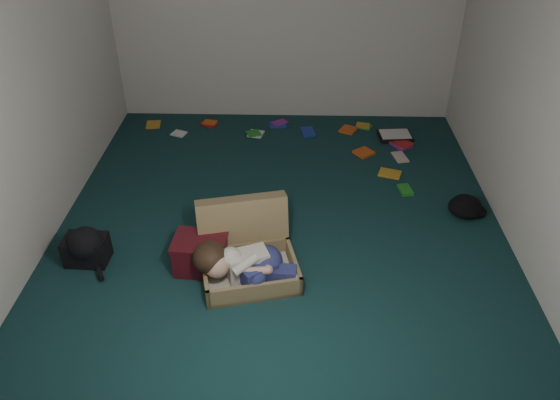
{
  "coord_description": "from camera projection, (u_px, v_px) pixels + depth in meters",
  "views": [
    {
      "loc": [
        0.11,
        -4.01,
        3.0
      ],
      "look_at": [
        0.0,
        -0.15,
        0.35
      ],
      "focal_mm": 35.0,
      "sensor_mm": 36.0,
      "label": 1
    }
  ],
  "objects": [
    {
      "name": "wall_back",
      "position": [
        286.0,
        9.0,
        6.12
      ],
      "size": [
        4.5,
        0.0,
        4.5
      ],
      "primitive_type": "plane",
      "rotation": [
        1.57,
        0.0,
        0.0
      ],
      "color": "silver",
      "rests_on": "ground"
    },
    {
      "name": "wall_left",
      "position": [
        28.0,
        86.0,
        4.31
      ],
      "size": [
        0.0,
        4.5,
        4.5
      ],
      "primitive_type": "plane",
      "rotation": [
        1.57,
        0.0,
        1.57
      ],
      "color": "silver",
      "rests_on": "ground"
    },
    {
      "name": "wall_right",
      "position": [
        539.0,
        92.0,
        4.22
      ],
      "size": [
        0.0,
        4.5,
        4.5
      ],
      "primitive_type": "plane",
      "rotation": [
        1.57,
        0.0,
        -1.57
      ],
      "color": "silver",
      "rests_on": "ground"
    },
    {
      "name": "backpack",
      "position": [
        86.0,
        249.0,
        4.49
      ],
      "size": [
        0.44,
        0.36,
        0.26
      ],
      "primitive_type": null,
      "rotation": [
        0.0,
        0.0,
        -0.04
      ],
      "color": "black",
      "rests_on": "floor"
    },
    {
      "name": "person",
      "position": [
        244.0,
        264.0,
        4.21
      ],
      "size": [
        0.83,
        0.41,
        0.34
      ],
      "rotation": [
        0.0,
        0.0,
        0.23
      ],
      "color": "beige",
      "rests_on": "suitcase"
    },
    {
      "name": "wall_front",
      "position": [
        267.0,
        292.0,
        2.41
      ],
      "size": [
        4.5,
        0.0,
        4.5
      ],
      "primitive_type": "plane",
      "rotation": [
        -1.57,
        0.0,
        0.0
      ],
      "color": "silver",
      "rests_on": "ground"
    },
    {
      "name": "maroon_bin",
      "position": [
        201.0,
        254.0,
        4.4
      ],
      "size": [
        0.45,
        0.37,
        0.29
      ],
      "rotation": [
        0.0,
        0.0,
        -0.08
      ],
      "color": "#420D14",
      "rests_on": "floor"
    },
    {
      "name": "floor",
      "position": [
        280.0,
        222.0,
        5.0
      ],
      "size": [
        4.5,
        4.5,
        0.0
      ],
      "primitive_type": "plane",
      "color": "#113133",
      "rests_on": "ground"
    },
    {
      "name": "book_scatter",
      "position": [
        315.0,
        141.0,
        6.28
      ],
      "size": [
        3.14,
        1.64,
        0.02
      ],
      "color": "gold",
      "rests_on": "floor"
    },
    {
      "name": "clothing_pile",
      "position": [
        464.0,
        209.0,
        5.07
      ],
      "size": [
        0.43,
        0.36,
        0.13
      ],
      "primitive_type": null,
      "rotation": [
        0.0,
        0.0,
        -0.05
      ],
      "color": "black",
      "rests_on": "floor"
    },
    {
      "name": "paper_tray",
      "position": [
        395.0,
        136.0,
        6.34
      ],
      "size": [
        0.4,
        0.31,
        0.05
      ],
      "rotation": [
        0.0,
        0.0,
        0.09
      ],
      "color": "black",
      "rests_on": "floor"
    },
    {
      "name": "suitcase",
      "position": [
        247.0,
        252.0,
        4.4
      ],
      "size": [
        0.89,
        0.87,
        0.55
      ],
      "rotation": [
        0.0,
        0.0,
        0.23
      ],
      "color": "olive",
      "rests_on": "floor"
    }
  ]
}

